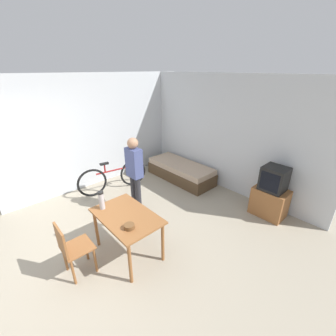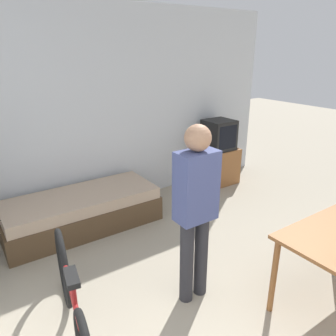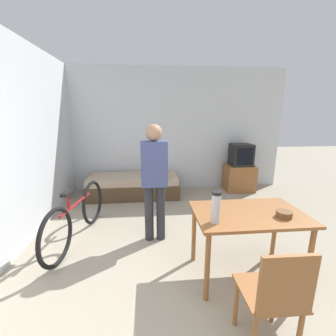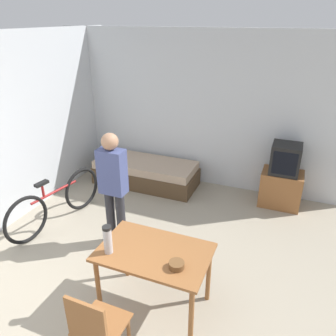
{
  "view_description": "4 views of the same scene",
  "coord_description": "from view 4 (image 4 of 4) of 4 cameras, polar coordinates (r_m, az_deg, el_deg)",
  "views": [
    {
      "loc": [
        3.05,
        -0.56,
        2.79
      ],
      "look_at": [
        0.0,
        2.24,
        0.94
      ],
      "focal_mm": 24.0,
      "sensor_mm": 36.0,
      "label": 1
    },
    {
      "loc": [
        -1.95,
        -0.18,
        2.13
      ],
      "look_at": [
        -0.25,
        2.32,
        1.02
      ],
      "focal_mm": 35.0,
      "sensor_mm": 36.0,
      "label": 2
    },
    {
      "loc": [
        -0.49,
        -1.15,
        1.72
      ],
      "look_at": [
        -0.18,
        2.1,
        0.92
      ],
      "focal_mm": 24.0,
      "sensor_mm": 36.0,
      "label": 3
    },
    {
      "loc": [
        1.63,
        -1.48,
        2.86
      ],
      "look_at": [
        0.11,
        2.31,
        0.96
      ],
      "focal_mm": 35.0,
      "sensor_mm": 36.0,
      "label": 4
    }
  ],
  "objects": [
    {
      "name": "wall_back",
      "position": [
        5.84,
        5.01,
        9.92
      ],
      "size": [
        5.22,
        0.06,
        2.7
      ],
      "color": "silver",
      "rests_on": "ground_plane"
    },
    {
      "name": "wall_left",
      "position": [
        5.31,
        -24.86,
        6.15
      ],
      "size": [
        0.06,
        4.89,
        2.7
      ],
      "color": "silver",
      "rests_on": "ground_plane"
    },
    {
      "name": "daybed",
      "position": [
        6.07,
        -3.88,
        -0.82
      ],
      "size": [
        1.88,
        0.77,
        0.45
      ],
      "color": "#4C3823",
      "rests_on": "ground_plane"
    },
    {
      "name": "tv",
      "position": [
        5.59,
        19.28,
        -1.77
      ],
      "size": [
        0.64,
        0.46,
        1.06
      ],
      "color": "brown",
      "rests_on": "ground_plane"
    },
    {
      "name": "dining_table",
      "position": [
        3.42,
        -2.41,
        -15.53
      ],
      "size": [
        1.12,
        0.72,
        0.73
      ],
      "color": "brown",
      "rests_on": "ground_plane"
    },
    {
      "name": "wooden_chair",
      "position": [
        3.08,
        -12.47,
        -25.57
      ],
      "size": [
        0.41,
        0.41,
        0.89
      ],
      "color": "brown",
      "rests_on": "ground_plane"
    },
    {
      "name": "bicycle",
      "position": [
        5.14,
        -18.9,
        -5.7
      ],
      "size": [
        0.34,
        1.71,
        0.77
      ],
      "color": "black",
      "rests_on": "ground_plane"
    },
    {
      "name": "person_standing",
      "position": [
        4.24,
        -9.54,
        -2.6
      ],
      "size": [
        0.34,
        0.21,
        1.59
      ],
      "color": "#28282D",
      "rests_on": "ground_plane"
    },
    {
      "name": "thermos_flask",
      "position": [
        3.29,
        -10.47,
        -11.97
      ],
      "size": [
        0.09,
        0.09,
        0.3
      ],
      "color": "#B7B7BC",
      "rests_on": "dining_table"
    },
    {
      "name": "mate_bowl",
      "position": [
        3.16,
        1.49,
        -16.53
      ],
      "size": [
        0.15,
        0.15,
        0.06
      ],
      "color": "brown",
      "rests_on": "dining_table"
    }
  ]
}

